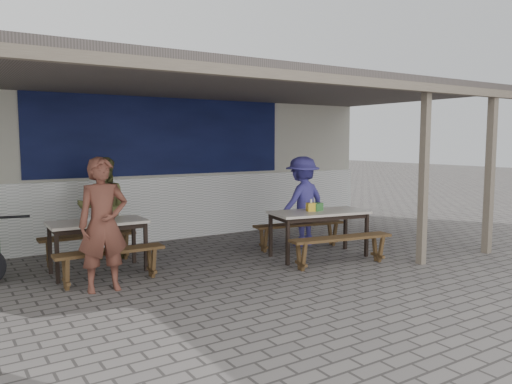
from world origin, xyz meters
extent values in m
plane|color=#635D5A|center=(0.00, 0.00, 0.00)|extent=(60.00, 60.00, 0.00)
cube|color=#AFAB9D|center=(0.00, 3.60, 1.75)|extent=(9.00, 1.20, 3.50)
cube|color=white|center=(0.00, 2.97, 0.60)|extent=(9.00, 0.10, 1.20)
cube|color=#0F174A|center=(-0.20, 2.98, 2.05)|extent=(5.00, 0.03, 1.60)
cube|color=#514945|center=(0.00, 1.00, 2.75)|extent=(9.00, 4.20, 0.12)
cube|color=gray|center=(0.00, -1.05, 2.65)|extent=(9.00, 0.12, 0.12)
cube|color=gray|center=(3.90, -1.00, 1.35)|extent=(0.12, 0.12, 2.70)
cube|color=gray|center=(2.35, -0.90, 1.35)|extent=(0.11, 0.11, 2.70)
cube|color=beige|center=(-1.96, 1.28, 0.73)|extent=(1.35, 0.71, 0.04)
cube|color=black|center=(-1.96, 1.28, 0.67)|extent=(1.25, 0.61, 0.06)
cube|color=black|center=(-2.58, 1.01, 0.35)|extent=(0.05, 0.05, 0.71)
cube|color=black|center=(-1.37, 0.98, 0.35)|extent=(0.05, 0.05, 0.71)
cube|color=black|center=(-2.56, 1.57, 0.35)|extent=(0.05, 0.05, 0.71)
cube|color=black|center=(-1.35, 1.54, 0.35)|extent=(0.05, 0.05, 0.71)
cube|color=brown|center=(-1.98, 0.65, 0.43)|extent=(1.44, 0.31, 0.04)
cube|color=brown|center=(-2.55, 0.66, 0.21)|extent=(0.06, 0.28, 0.41)
cube|color=brown|center=(-1.41, 0.63, 0.21)|extent=(0.06, 0.28, 0.41)
cube|color=brown|center=(-1.95, 1.91, 0.43)|extent=(1.44, 0.31, 0.04)
cube|color=brown|center=(-2.52, 1.92, 0.21)|extent=(0.06, 0.28, 0.41)
cube|color=brown|center=(-1.38, 1.89, 0.21)|extent=(0.06, 0.28, 0.41)
cube|color=beige|center=(1.33, 0.33, 0.73)|extent=(1.66, 0.99, 0.04)
cube|color=black|center=(1.33, 0.33, 0.67)|extent=(1.55, 0.87, 0.06)
cube|color=black|center=(0.57, 0.14, 0.35)|extent=(0.05, 0.05, 0.71)
cube|color=black|center=(1.99, -0.10, 0.35)|extent=(0.05, 0.05, 0.71)
cube|color=black|center=(0.67, 0.75, 0.35)|extent=(0.05, 0.05, 0.71)
cube|color=black|center=(2.09, 0.51, 0.35)|extent=(0.05, 0.05, 0.71)
cube|color=brown|center=(1.22, -0.33, 0.43)|extent=(1.68, 0.55, 0.04)
cube|color=brown|center=(0.55, -0.22, 0.21)|extent=(0.10, 0.28, 0.41)
cube|color=brown|center=(1.89, -0.44, 0.21)|extent=(0.10, 0.28, 0.41)
cube|color=brown|center=(1.44, 0.99, 0.43)|extent=(1.68, 0.55, 0.04)
cube|color=brown|center=(0.77, 1.10, 0.21)|extent=(0.10, 0.28, 0.41)
cube|color=brown|center=(2.11, 0.87, 0.21)|extent=(0.10, 0.28, 0.41)
cylinder|color=black|center=(-3.10, 1.68, 0.84)|extent=(0.62, 0.16, 0.04)
imported|color=brown|center=(-2.14, 0.36, 0.85)|extent=(0.65, 0.45, 1.69)
imported|color=brown|center=(-1.64, 2.17, 0.81)|extent=(0.94, 0.83, 1.63)
imported|color=#433D99|center=(1.66, 1.18, 0.80)|extent=(1.12, 0.76, 1.61)
cube|color=yellow|center=(1.23, 0.40, 0.82)|extent=(0.17, 0.17, 0.13)
cube|color=#357634|center=(1.34, 0.39, 0.81)|extent=(0.22, 0.17, 0.13)
cylinder|color=white|center=(-1.80, 1.44, 0.79)|extent=(0.08, 0.08, 0.09)
imported|color=white|center=(-2.10, 1.27, 0.78)|extent=(0.25, 0.25, 0.05)
camera|label=1|loc=(-3.87, -5.85, 1.89)|focal=35.00mm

